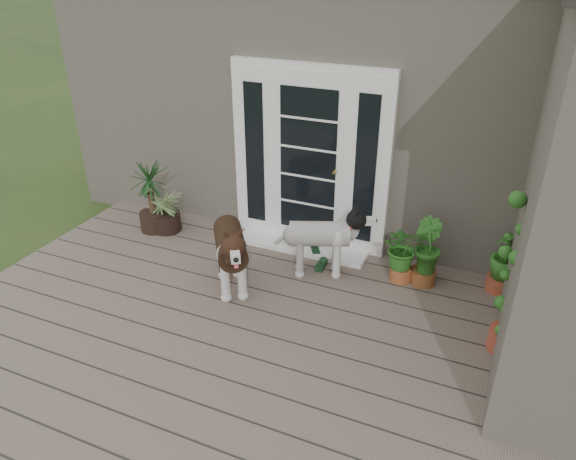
% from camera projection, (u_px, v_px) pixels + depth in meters
% --- Properties ---
extents(deck, '(6.20, 4.60, 0.12)m').
position_uv_depth(deck, '(239.00, 359.00, 4.84)').
color(deck, '#6B5B4C').
rests_on(deck, ground).
extents(house_main, '(7.40, 4.00, 3.10)m').
position_uv_depth(house_main, '(376.00, 90.00, 7.59)').
color(house_main, '#665E54').
rests_on(house_main, ground).
extents(door_unit, '(1.90, 0.14, 2.15)m').
position_uv_depth(door_unit, '(309.00, 159.00, 6.16)').
color(door_unit, white).
rests_on(door_unit, deck).
extents(door_step, '(1.60, 0.40, 0.05)m').
position_uv_depth(door_step, '(302.00, 246.00, 6.49)').
color(door_step, white).
rests_on(door_step, deck).
extents(brindle_dog, '(0.88, 1.03, 0.80)m').
position_uv_depth(brindle_dog, '(231.00, 255.00, 5.56)').
color(brindle_dog, '#321F12').
rests_on(brindle_dog, deck).
extents(white_dog, '(0.95, 0.67, 0.73)m').
position_uv_depth(white_dog, '(319.00, 245.00, 5.83)').
color(white_dog, silver).
rests_on(white_dog, deck).
extents(spider_plant, '(0.73, 0.73, 0.63)m').
position_uv_depth(spider_plant, '(165.00, 208.00, 6.76)').
color(spider_plant, '#96AE6B').
rests_on(spider_plant, deck).
extents(yucca, '(0.69, 0.69, 0.97)m').
position_uv_depth(yucca, '(151.00, 195.00, 6.70)').
color(yucca, '#103216').
rests_on(yucca, deck).
extents(herb_a, '(0.61, 0.61, 0.58)m').
position_uv_depth(herb_a, '(402.00, 257.00, 5.75)').
color(herb_a, '#245217').
rests_on(herb_a, deck).
extents(herb_b, '(0.51, 0.51, 0.54)m').
position_uv_depth(herb_b, '(425.00, 261.00, 5.71)').
color(herb_b, '#244C15').
rests_on(herb_b, deck).
extents(herb_c, '(0.49, 0.49, 0.59)m').
position_uv_depth(herb_c, '(504.00, 266.00, 5.57)').
color(herb_c, '#1E5919').
rests_on(herb_c, deck).
extents(sapling, '(0.58, 0.58, 1.57)m').
position_uv_depth(sapling, '(520.00, 276.00, 4.50)').
color(sapling, '#1D5C1A').
rests_on(sapling, deck).
extents(clog_left, '(0.24, 0.30, 0.08)m').
position_uv_depth(clog_left, '(315.00, 250.00, 6.38)').
color(clog_left, black).
rests_on(clog_left, deck).
extents(clog_right, '(0.13, 0.26, 0.08)m').
position_uv_depth(clog_right, '(321.00, 265.00, 6.09)').
color(clog_right, '#133119').
rests_on(clog_right, deck).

